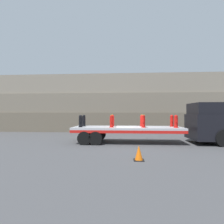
% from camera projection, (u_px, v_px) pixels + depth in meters
% --- Properties ---
extents(ground_plane, '(120.00, 120.00, 0.00)m').
position_uv_depth(ground_plane, '(127.00, 143.00, 13.10)').
color(ground_plane, '#474749').
extents(rock_cliff, '(60.00, 3.30, 6.86)m').
position_uv_depth(rock_cliff, '(126.00, 103.00, 21.48)').
color(rock_cliff, '#665B4C').
rests_on(rock_cliff, ground_plane).
extents(truck_cab, '(2.54, 2.67, 2.96)m').
position_uv_depth(truck_cab, '(209.00, 123.00, 12.72)').
color(truck_cab, black).
rests_on(truck_cab, ground_plane).
extents(flatbed_trailer, '(8.06, 2.55, 1.19)m').
position_uv_depth(flatbed_trailer, '(119.00, 130.00, 13.15)').
color(flatbed_trailer, '#B2B2B7').
rests_on(flatbed_trailer, ground_plane).
extents(fire_hydrant_black_near_0, '(0.32, 0.53, 0.90)m').
position_uv_depth(fire_hydrant_black_near_0, '(81.00, 121.00, 12.81)').
color(fire_hydrant_black_near_0, black).
rests_on(fire_hydrant_black_near_0, flatbed_trailer).
extents(fire_hydrant_black_far_0, '(0.32, 0.53, 0.90)m').
position_uv_depth(fire_hydrant_black_far_0, '(84.00, 121.00, 13.88)').
color(fire_hydrant_black_far_0, black).
rests_on(fire_hydrant_black_far_0, flatbed_trailer).
extents(fire_hydrant_red_near_1, '(0.32, 0.53, 0.90)m').
position_uv_depth(fire_hydrant_red_near_1, '(112.00, 121.00, 12.66)').
color(fire_hydrant_red_near_1, red).
rests_on(fire_hydrant_red_near_1, flatbed_trailer).
extents(fire_hydrant_red_far_1, '(0.32, 0.53, 0.90)m').
position_uv_depth(fire_hydrant_red_far_1, '(113.00, 121.00, 13.73)').
color(fire_hydrant_red_far_1, red).
rests_on(fire_hydrant_red_far_1, flatbed_trailer).
extents(fire_hydrant_red_near_2, '(0.32, 0.53, 0.90)m').
position_uv_depth(fire_hydrant_red_near_2, '(143.00, 121.00, 12.50)').
color(fire_hydrant_red_near_2, red).
rests_on(fire_hydrant_red_near_2, flatbed_trailer).
extents(fire_hydrant_red_far_2, '(0.32, 0.53, 0.90)m').
position_uv_depth(fire_hydrant_red_far_2, '(142.00, 121.00, 13.58)').
color(fire_hydrant_red_far_2, red).
rests_on(fire_hydrant_red_far_2, flatbed_trailer).
extents(fire_hydrant_red_near_3, '(0.32, 0.53, 0.90)m').
position_uv_depth(fire_hydrant_red_near_3, '(176.00, 121.00, 12.35)').
color(fire_hydrant_red_near_3, red).
rests_on(fire_hydrant_red_near_3, flatbed_trailer).
extents(fire_hydrant_red_far_3, '(0.32, 0.53, 0.90)m').
position_uv_depth(fire_hydrant_red_far_3, '(172.00, 121.00, 13.42)').
color(fire_hydrant_red_far_3, red).
rests_on(fire_hydrant_red_far_3, flatbed_trailer).
extents(cargo_strap_rear, '(0.05, 2.65, 0.01)m').
position_uv_depth(cargo_strap_rear, '(112.00, 115.00, 13.20)').
color(cargo_strap_rear, yellow).
rests_on(cargo_strap_rear, fire_hydrant_red_near_1).
extents(cargo_strap_middle, '(0.05, 2.65, 0.01)m').
position_uv_depth(cargo_strap_middle, '(143.00, 115.00, 13.04)').
color(cargo_strap_middle, yellow).
rests_on(cargo_strap_middle, fire_hydrant_red_near_2).
extents(traffic_cone, '(0.49, 0.49, 0.70)m').
position_uv_depth(traffic_cone, '(139.00, 153.00, 8.20)').
color(traffic_cone, black).
rests_on(traffic_cone, ground_plane).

